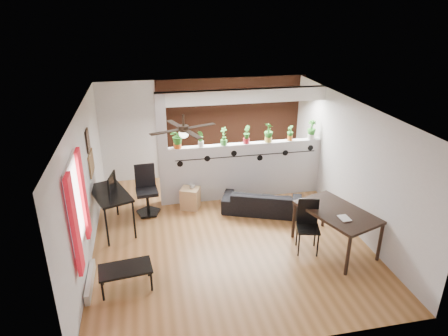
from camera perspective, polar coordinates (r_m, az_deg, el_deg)
The scene contains 28 objects.
room_shell at distance 7.69m, azimuth 0.21°, elevation -0.81°, with size 6.30×7.10×2.90m.
partition_wall at distance 9.45m, azimuth 3.11°, elevation -0.32°, with size 3.60×0.18×1.35m, color #BCBCC1.
ceiling_header at distance 8.90m, azimuth 3.36°, elevation 10.24°, with size 3.60×0.18×0.30m, color white.
pier_column at distance 8.96m, azimuth -8.73°, elevation 2.40°, with size 0.22×0.20×2.60m, color #BCBCC1.
brick_panel at distance 10.58m, azimuth 1.20°, elevation 5.87°, with size 3.90×0.05×2.60m, color #9A4A2C.
vine_decal at distance 9.21m, azimuth 3.31°, elevation 1.76°, with size 3.31×0.01×0.30m.
window_assembly at distance 6.48m, azimuth -20.28°, elevation -5.05°, with size 0.09×1.30×1.55m.
baseboard_heater at distance 7.22m, azimuth -18.58°, elevation -15.06°, with size 0.08×1.00×0.18m, color beige.
corkboard at distance 8.49m, azimuth -18.43°, elevation 0.67°, with size 0.03×0.60×0.45m, color olive.
framed_art at distance 8.28m, azimuth -18.90°, elevation 3.74°, with size 0.03×0.34×0.44m.
ceiling_fan at distance 6.95m, azimuth -5.78°, elevation 5.37°, with size 1.19×1.19×0.43m.
potted_plant_0 at distance 8.87m, azimuth -6.72°, elevation 4.38°, with size 0.26×0.29×0.48m.
potted_plant_1 at distance 8.94m, azimuth -3.34°, elevation 4.31°, with size 0.20×0.22×0.37m.
potted_plant_2 at distance 9.02m, azimuth -0.02°, elevation 4.66°, with size 0.26×0.27×0.42m.
potted_plant_3 at distance 9.14m, azimuth 3.23°, elevation 4.85°, with size 0.19×0.23×0.42m.
potted_plant_4 at distance 9.27m, azimuth 6.40°, elevation 5.14°, with size 0.30×0.30×0.45m.
potted_plant_5 at distance 9.46m, azimuth 9.44°, elevation 5.02°, with size 0.16×0.19×0.36m.
potted_plant_6 at distance 9.64m, azimuth 12.41°, elevation 5.44°, with size 0.28×0.25×0.46m.
sofa at distance 8.96m, azimuth 5.45°, elevation -4.82°, with size 1.66×0.65×0.49m, color black.
cube_shelf at distance 9.10m, azimuth -4.84°, elevation -4.32°, with size 0.40×0.36×0.49m, color tan.
cup at distance 8.98m, azimuth -4.58°, elevation -2.64°, with size 0.12×0.12×0.10m, color gray.
computer_desk at distance 8.31m, azimuth -15.99°, elevation -3.86°, with size 1.00×1.33×0.86m.
monitor at distance 8.38m, azimuth -16.06°, elevation -2.38°, with size 0.05×0.31×0.17m, color black.
office_chair at distance 8.93m, azimuth -10.97°, elevation -3.55°, with size 0.57×0.57×1.09m.
dining_table at distance 7.72m, azimuth 15.81°, elevation -6.46°, with size 1.34×1.69×0.81m.
book at distance 7.40m, azimuth 16.22°, elevation -6.99°, with size 0.17×0.24×0.02m, color gray.
folding_chair at distance 7.65m, azimuth 11.90°, elevation -7.40°, with size 0.50×0.50×1.01m.
coffee_table at distance 6.86m, azimuth -13.91°, elevation -13.96°, with size 0.89×0.56×0.39m.
Camera 1 is at (-1.43, -6.90, 4.39)m, focal length 32.00 mm.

